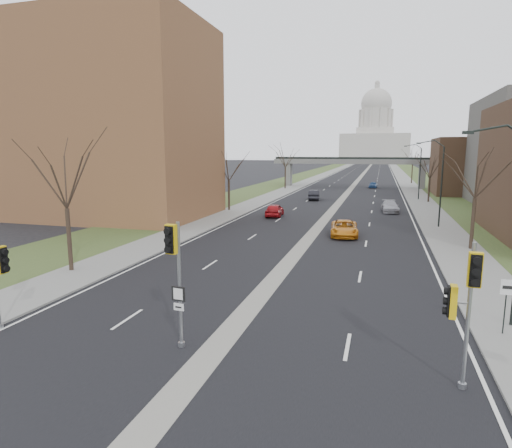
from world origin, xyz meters
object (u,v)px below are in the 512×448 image
at_px(speed_limit_sign, 506,297).
at_px(car_left_far, 314,195).
at_px(car_right_near, 344,228).
at_px(signal_pole_right, 465,296).
at_px(car_right_far, 373,185).
at_px(car_left_near, 275,210).
at_px(signal_pole_median, 175,263).
at_px(car_right_mid, 390,207).

distance_m(speed_limit_sign, car_left_far, 51.32).
bearing_deg(car_left_far, car_right_near, 97.28).
relative_size(signal_pole_right, car_right_far, 1.26).
distance_m(speed_limit_sign, car_left_near, 34.57).
bearing_deg(car_left_near, signal_pole_median, 93.39).
distance_m(signal_pole_median, car_left_far, 54.06).
relative_size(signal_pole_median, signal_pole_right, 1.03).
distance_m(car_left_near, car_right_near, 13.37).
xyz_separation_m(signal_pole_median, car_right_far, (5.75, 79.88, -2.86)).
relative_size(signal_pole_right, car_left_near, 1.09).
height_order(speed_limit_sign, car_right_mid, speed_limit_sign).
distance_m(car_right_near, car_right_mid, 18.08).
xyz_separation_m(signal_pole_right, car_left_far, (-12.90, 53.98, -2.43)).
bearing_deg(signal_pole_median, car_left_near, 102.92).
relative_size(car_left_near, car_right_near, 0.87).
relative_size(car_right_mid, car_right_far, 1.25).
relative_size(signal_pole_right, car_right_mid, 1.01).
xyz_separation_m(car_right_mid, car_right_far, (-2.86, 37.28, -0.04)).
bearing_deg(car_left_far, car_right_far, -115.02).
height_order(speed_limit_sign, car_left_near, speed_limit_sign).
bearing_deg(car_left_far, signal_pole_right, 96.76).
xyz_separation_m(signal_pole_median, car_left_near, (-4.69, 34.91, -2.76)).
relative_size(car_left_near, car_right_far, 1.16).
distance_m(signal_pole_right, car_left_near, 38.04).
bearing_deg(car_left_near, car_left_far, -99.79).
height_order(signal_pole_right, car_right_far, signal_pole_right).
xyz_separation_m(signal_pole_right, car_left_near, (-14.74, 34.98, -2.45)).
bearing_deg(car_right_near, car_left_near, 126.88).
relative_size(signal_pole_median, car_left_far, 1.06).
distance_m(car_right_near, car_right_far, 54.87).
xyz_separation_m(signal_pole_right, car_right_near, (-5.72, 25.10, -2.50)).
distance_m(signal_pole_right, speed_limit_sign, 5.83).
height_order(speed_limit_sign, car_left_far, speed_limit_sign).
bearing_deg(speed_limit_sign, signal_pole_median, -159.46).
relative_size(car_left_near, car_right_mid, 0.92).
distance_m(car_left_near, car_left_far, 19.09).
distance_m(car_left_near, car_right_far, 46.17).
xyz_separation_m(car_left_near, car_right_far, (10.44, 44.97, -0.10)).
distance_m(signal_pole_median, signal_pole_right, 10.05).
relative_size(speed_limit_sign, car_right_near, 0.46).
distance_m(signal_pole_right, car_right_near, 25.87).
bearing_deg(car_right_near, signal_pole_median, -105.30).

